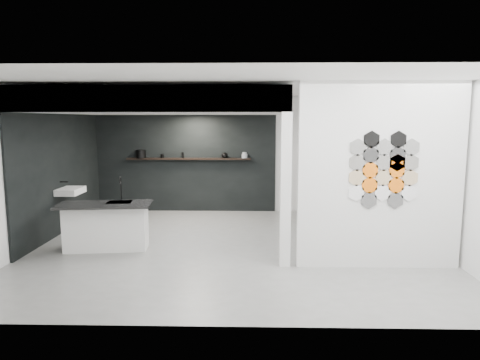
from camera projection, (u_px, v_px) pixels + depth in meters
name	position (u px, v px, depth m)	size (l,w,h in m)	color
floor	(234.00, 246.00, 7.63)	(7.00, 6.00, 0.01)	slate
partition_panel	(380.00, 176.00, 6.39)	(2.45, 0.15, 2.80)	silver
bay_clad_back	(185.00, 163.00, 10.44)	(4.40, 0.04, 2.35)	black
bay_clad_left	(62.00, 173.00, 8.54)	(0.04, 4.00, 2.35)	black
bulkhead	(169.00, 103.00, 8.29)	(4.40, 4.00, 0.40)	silver
corner_column	(286.00, 191.00, 6.46)	(0.16, 0.16, 2.35)	silver
fascia_beam	(145.00, 99.00, 6.39)	(4.40, 0.16, 0.40)	silver
wall_basin	(71.00, 191.00, 8.38)	(0.40, 0.60, 0.12)	silver
display_shelf	(189.00, 159.00, 10.31)	(3.00, 0.15, 0.04)	black
kitchen_island	(106.00, 225.00, 7.40)	(1.62, 0.84, 1.25)	silver
stockpot	(141.00, 154.00, 10.32)	(0.24, 0.24, 0.20)	black
kettle	(224.00, 155.00, 10.28)	(0.15, 0.15, 0.13)	black
glass_bowl	(245.00, 156.00, 10.27)	(0.14, 0.14, 0.10)	gray
glass_vase	(245.00, 155.00, 10.27)	(0.10, 0.10, 0.14)	gray
bottle_dark	(183.00, 155.00, 10.30)	(0.05, 0.05, 0.14)	black
utensil_cup	(162.00, 156.00, 10.32)	(0.07, 0.07, 0.09)	black
hex_tile_cluster	(384.00, 170.00, 6.29)	(1.04, 0.02, 1.16)	white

